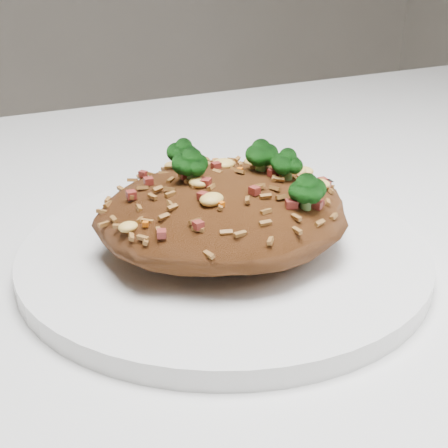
% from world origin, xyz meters
% --- Properties ---
extents(dining_table, '(1.20, 0.80, 0.75)m').
position_xyz_m(dining_table, '(0.00, 0.00, 0.66)').
color(dining_table, white).
rests_on(dining_table, ground).
extents(plate, '(0.28, 0.28, 0.01)m').
position_xyz_m(plate, '(-0.11, -0.08, 0.76)').
color(plate, white).
rests_on(plate, dining_table).
extents(fried_rice, '(0.17, 0.16, 0.07)m').
position_xyz_m(fried_rice, '(-0.11, -0.08, 0.80)').
color(fried_rice, brown).
rests_on(fried_rice, plate).
extents(fork, '(0.16, 0.03, 0.00)m').
position_xyz_m(fork, '(-0.05, -0.01, 0.77)').
color(fork, silver).
rests_on(fork, plate).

